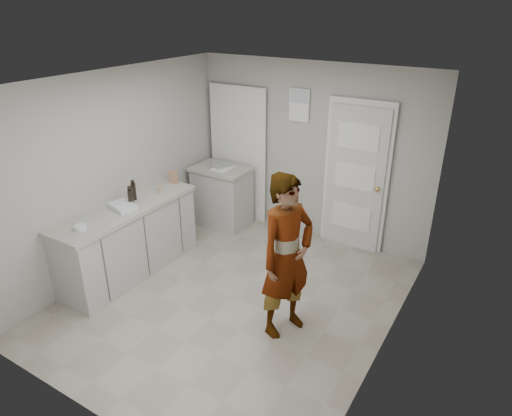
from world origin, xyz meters
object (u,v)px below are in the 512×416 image
Objects in this scene: person at (287,257)px; spice_jar at (160,190)px; baking_dish at (123,206)px; oil_cruet_a at (130,196)px; egg_bowl at (81,227)px; cake_mix_box at (173,177)px; oil_cruet_b at (134,190)px.

person reaches higher than spice_jar.
baking_dish is (-0.04, -0.60, -0.01)m from spice_jar.
person reaches higher than oil_cruet_a.
person is at bearing 18.68° from egg_bowl.
oil_cruet_a reaches higher than cake_mix_box.
oil_cruet_b reaches higher than cake_mix_box.
oil_cruet_b is 0.91m from egg_bowl.
baking_dish is 0.64m from egg_bowl.
oil_cruet_b is (-0.12, -0.34, 0.09)m from spice_jar.
spice_jar is 0.61m from baking_dish.
oil_cruet_a is 0.15m from baking_dish.
oil_cruet_a is (0.04, -0.83, 0.03)m from cake_mix_box.
cake_mix_box reaches higher than baking_dish.
baking_dish is (0.07, -0.27, -0.10)m from oil_cruet_b.
person is 2.27m from oil_cruet_b.
oil_cruet_b is at bearing 105.06° from baking_dish.
oil_cruet_a is at bearing -102.70° from cake_mix_box.
egg_bowl is at bearing -84.09° from oil_cruet_b.
oil_cruet_b reaches higher than egg_bowl.
egg_bowl is at bearing -88.02° from baking_dish.
person reaches higher than cake_mix_box.
spice_jar is 0.21× the size of baking_dish.
oil_cruet_b is at bearing 95.91° from egg_bowl.
cake_mix_box is 0.70× the size of oil_cruet_a.
cake_mix_box is 0.69m from oil_cruet_b.
spice_jar is 0.30× the size of oil_cruet_a.
oil_cruet_b is (-0.06, -0.68, 0.04)m from cake_mix_box.
person is at bearing 2.46° from baking_dish.
egg_bowl is at bearing -91.04° from spice_jar.
oil_cruet_b is at bearing -108.90° from spice_jar.
oil_cruet_a is 0.69× the size of baking_dish.
oil_cruet_b is (-0.10, 0.15, 0.00)m from oil_cruet_a.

